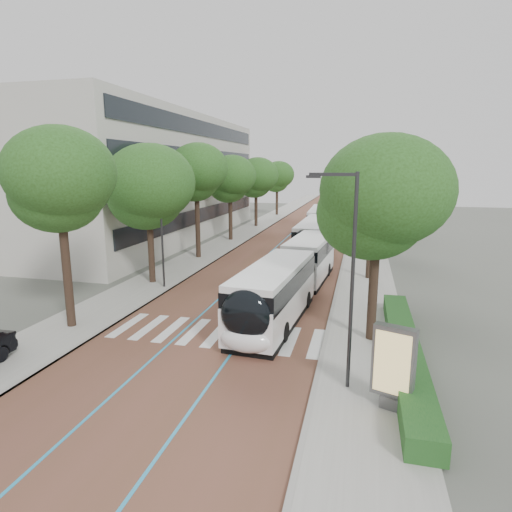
{
  "coord_description": "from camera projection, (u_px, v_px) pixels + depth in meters",
  "views": [
    {
      "loc": [
        7.03,
        -18.25,
        8.27
      ],
      "look_at": [
        0.22,
        9.04,
        2.4
      ],
      "focal_mm": 30.0,
      "sensor_mm": 36.0,
      "label": 1
    }
  ],
  "objects": [
    {
      "name": "ad_panel",
      "position": [
        393.0,
        366.0,
        14.5
      ],
      "size": [
        1.47,
        0.84,
        2.95
      ],
      "rotation": [
        0.0,
        0.0,
        -0.34
      ],
      "color": "#59595B",
      "rests_on": "sidewalk_right"
    },
    {
      "name": "bus_queued_0",
      "position": [
        314.0,
        237.0,
        41.18
      ],
      "size": [
        2.69,
        12.43,
        3.2
      ],
      "rotation": [
        0.0,
        0.0,
        -0.01
      ],
      "color": "white",
      "rests_on": "ground"
    },
    {
      "name": "trees_right",
      "position": [
        371.0,
        189.0,
        37.53
      ],
      "size": [
        5.92,
        47.77,
        9.16
      ],
      "color": "black",
      "rests_on": "ground"
    },
    {
      "name": "lane_line_right",
      "position": [
        321.0,
        229.0,
        58.29
      ],
      "size": [
        0.12,
        126.0,
        0.01
      ],
      "primitive_type": "cube",
      "color": "#258DBD",
      "rests_on": "road"
    },
    {
      "name": "office_building",
      "position": [
        133.0,
        178.0,
        50.46
      ],
      "size": [
        18.11,
        40.0,
        14.0
      ],
      "color": "#A09C94",
      "rests_on": "ground"
    },
    {
      "name": "lane_line_left",
      "position": [
        297.0,
        228.0,
        59.05
      ],
      "size": [
        0.12,
        126.0,
        0.01
      ],
      "primitive_type": "cube",
      "color": "#258DBD",
      "rests_on": "road"
    },
    {
      "name": "streetlight_near",
      "position": [
        348.0,
        265.0,
        15.28
      ],
      "size": [
        1.82,
        0.2,
        8.0
      ],
      "color": "#2A2A2C",
      "rests_on": "sidewalk_right"
    },
    {
      "name": "kerb_right",
      "position": [
        351.0,
        229.0,
        57.34
      ],
      "size": [
        0.2,
        140.0,
        0.14
      ],
      "primitive_type": "cube",
      "color": "gray",
      "rests_on": "ground"
    },
    {
      "name": "zebra_crossing",
      "position": [
        217.0,
        333.0,
        21.58
      ],
      "size": [
        10.55,
        3.6,
        0.01
      ],
      "color": "silver",
      "rests_on": "ground"
    },
    {
      "name": "kerb_left",
      "position": [
        269.0,
        227.0,
        59.99
      ],
      "size": [
        0.2,
        140.0,
        0.14
      ],
      "primitive_type": "cube",
      "color": "gray",
      "rests_on": "ground"
    },
    {
      "name": "lead_bus",
      "position": [
        291.0,
        277.0,
        26.32
      ],
      "size": [
        3.86,
        18.53,
        3.2
      ],
      "rotation": [
        0.0,
        0.0,
        -0.07
      ],
      "color": "black",
      "rests_on": "ground"
    },
    {
      "name": "bus_queued_1",
      "position": [
        320.0,
        221.0,
        53.59
      ],
      "size": [
        3.0,
        12.49,
        3.2
      ],
      "rotation": [
        0.0,
        0.0,
        0.04
      ],
      "color": "white",
      "rests_on": "ground"
    },
    {
      "name": "ground",
      "position": [
        206.0,
        341.0,
        20.69
      ],
      "size": [
        160.0,
        160.0,
        0.0
      ],
      "primitive_type": "plane",
      "color": "#51544C",
      "rests_on": "ground"
    },
    {
      "name": "road",
      "position": [
        309.0,
        228.0,
        58.67
      ],
      "size": [
        11.0,
        140.0,
        0.02
      ],
      "primitive_type": "cube",
      "color": "brown",
      "rests_on": "ground"
    },
    {
      "name": "lamp_post_left",
      "position": [
        162.0,
        230.0,
        28.89
      ],
      "size": [
        0.14,
        0.14,
        8.0
      ],
      "primitive_type": "cylinder",
      "color": "#2A2A2C",
      "rests_on": "sidewalk_left"
    },
    {
      "name": "sidewalk_right",
      "position": [
        365.0,
        230.0,
        56.89
      ],
      "size": [
        4.0,
        140.0,
        0.12
      ],
      "primitive_type": "cube",
      "color": "gray",
      "rests_on": "ground"
    },
    {
      "name": "sidewalk_left",
      "position": [
        256.0,
        226.0,
        60.44
      ],
      "size": [
        4.0,
        140.0,
        0.12
      ],
      "primitive_type": "cube",
      "color": "gray",
      "rests_on": "ground"
    },
    {
      "name": "streetlight_far",
      "position": [
        358.0,
        205.0,
        39.03
      ],
      "size": [
        1.82,
        0.2,
        8.0
      ],
      "color": "#2A2A2C",
      "rests_on": "sidewalk_right"
    },
    {
      "name": "trees_left",
      "position": [
        219.0,
        181.0,
        44.21
      ],
      "size": [
        6.21,
        60.31,
        9.79
      ],
      "color": "black",
      "rests_on": "ground"
    },
    {
      "name": "hedge",
      "position": [
        405.0,
        350.0,
        18.42
      ],
      "size": [
        1.2,
        14.0,
        0.8
      ],
      "primitive_type": "cube",
      "color": "#18451A",
      "rests_on": "sidewalk_right"
    }
  ]
}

